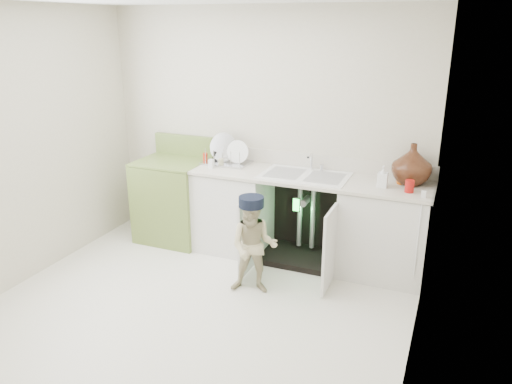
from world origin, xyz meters
TOP-DOWN VIEW (x-y plane):
  - ground at (0.00, 0.00)m, footprint 3.50×3.50m
  - room_shell at (0.00, 0.00)m, footprint 6.00×5.50m
  - counter_run at (0.60, 1.21)m, footprint 2.44×1.02m
  - avocado_stove at (-0.95, 1.18)m, footprint 0.73×0.65m
  - repair_worker at (0.34, 0.41)m, footprint 0.53×0.67m

SIDE VIEW (x-z plane):
  - ground at x=0.00m, z-range 0.00..0.00m
  - repair_worker at x=0.34m, z-range 0.01..0.91m
  - avocado_stove at x=-0.95m, z-range -0.10..1.03m
  - counter_run at x=0.60m, z-range -0.15..1.13m
  - room_shell at x=0.00m, z-range 0.62..1.88m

